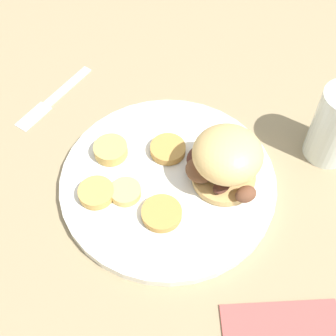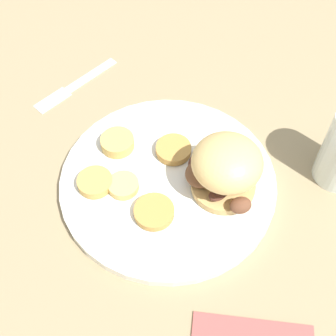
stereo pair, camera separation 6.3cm
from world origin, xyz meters
The scene contains 10 objects.
ground_plane centered at (0.00, 0.00, 0.00)m, with size 4.00×4.00×0.00m, color #937F5B.
dinner_plate centered at (0.00, 0.00, 0.01)m, with size 0.30×0.30×0.02m.
sandwich centered at (-0.07, 0.02, 0.06)m, with size 0.10×0.12×0.09m.
potato_round_0 centered at (0.07, -0.06, 0.02)m, with size 0.05×0.05×0.02m, color tan.
potato_round_1 centered at (0.06, 0.01, 0.02)m, with size 0.04×0.04×0.01m, color #DBB766.
potato_round_2 centered at (0.10, 0.01, 0.02)m, with size 0.05×0.05×0.01m, color tan.
potato_round_3 centered at (-0.01, -0.05, 0.02)m, with size 0.05×0.05×0.01m, color #BC8942.
potato_round_4 centered at (0.02, 0.06, 0.02)m, with size 0.05×0.05×0.01m, color #BC8942.
fork centered at (0.15, -0.20, 0.00)m, with size 0.13×0.13×0.00m.
drinking_glass centered at (-0.24, -0.01, 0.06)m, with size 0.07×0.07×0.12m.
Camera 1 is at (0.08, 0.36, 0.56)m, focal length 50.00 mm.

